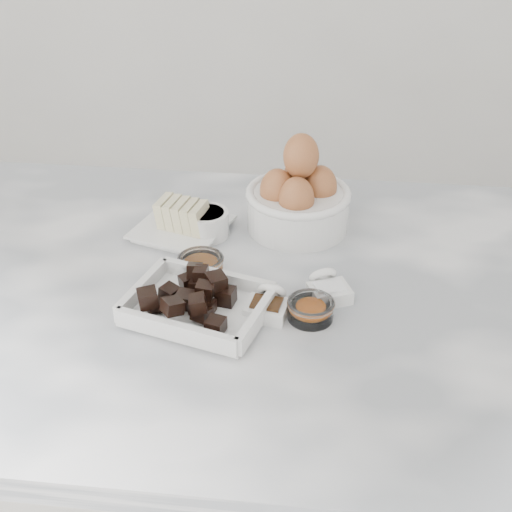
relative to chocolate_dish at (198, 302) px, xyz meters
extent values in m
cube|color=beige|center=(0.05, 0.08, -0.51)|extent=(1.10, 0.70, 0.90)
cube|color=white|center=(0.05, 0.08, -0.04)|extent=(1.20, 0.80, 0.04)
cube|color=white|center=(0.00, 0.00, -0.02)|extent=(0.22, 0.19, 0.01)
cube|color=white|center=(-0.07, 0.23, -0.02)|extent=(0.16, 0.16, 0.01)
cube|color=white|center=(-0.07, 0.23, -0.01)|extent=(0.18, 0.18, 0.00)
cylinder|color=white|center=(-0.03, 0.23, 0.00)|extent=(0.08, 0.08, 0.05)
cylinder|color=white|center=(-0.03, 0.23, 0.02)|extent=(0.06, 0.06, 0.01)
cylinder|color=white|center=(0.13, 0.27, 0.01)|extent=(0.18, 0.18, 0.07)
torus|color=white|center=(0.13, 0.27, 0.05)|extent=(0.18, 0.18, 0.02)
ellipsoid|color=#AB6737|center=(0.16, 0.28, 0.05)|extent=(0.06, 0.06, 0.08)
ellipsoid|color=#AB6737|center=(0.09, 0.27, 0.05)|extent=(0.06, 0.06, 0.08)
ellipsoid|color=#AB6737|center=(0.13, 0.31, 0.05)|extent=(0.06, 0.06, 0.08)
ellipsoid|color=#AB6737|center=(0.12, 0.24, 0.05)|extent=(0.06, 0.06, 0.08)
ellipsoid|color=#AB6737|center=(0.13, 0.28, 0.11)|extent=(0.06, 0.06, 0.08)
cylinder|color=white|center=(-0.02, 0.11, -0.01)|extent=(0.07, 0.07, 0.03)
torus|color=white|center=(-0.02, 0.11, 0.01)|extent=(0.07, 0.07, 0.01)
cylinder|color=orange|center=(-0.02, 0.11, -0.01)|extent=(0.06, 0.06, 0.01)
cylinder|color=white|center=(0.16, 0.01, -0.01)|extent=(0.07, 0.07, 0.03)
torus|color=white|center=(0.16, 0.01, 0.00)|extent=(0.07, 0.07, 0.01)
ellipsoid|color=orange|center=(0.16, 0.01, -0.01)|extent=(0.04, 0.04, 0.02)
cube|color=white|center=(0.10, 0.01, -0.01)|extent=(0.07, 0.06, 0.02)
cube|color=black|center=(0.10, 0.01, 0.00)|extent=(0.05, 0.04, 0.00)
torus|color=white|center=(0.10, 0.04, 0.00)|extent=(0.05, 0.04, 0.04)
cube|color=white|center=(0.19, 0.06, -0.01)|extent=(0.07, 0.07, 0.02)
cube|color=white|center=(0.19, 0.06, 0.00)|extent=(0.05, 0.05, 0.00)
torus|color=white|center=(0.18, 0.09, 0.00)|extent=(0.05, 0.05, 0.04)
camera|label=1|loc=(0.18, -0.83, 0.61)|focal=50.00mm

